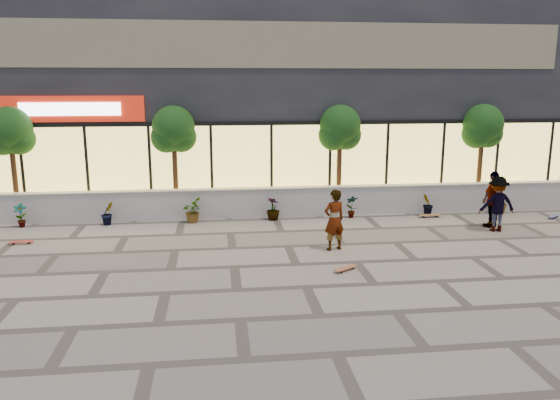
{
  "coord_description": "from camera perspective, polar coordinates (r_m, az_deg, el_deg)",
  "views": [
    {
      "loc": [
        -2.05,
        -11.93,
        4.72
      ],
      "look_at": [
        -0.19,
        3.72,
        1.3
      ],
      "focal_mm": 35.0,
      "sensor_mm": 36.0,
      "label": 1
    }
  ],
  "objects": [
    {
      "name": "tree_midwest",
      "position": [
        19.76,
        -11.06,
        6.99
      ],
      "size": [
        1.6,
        1.5,
        3.92
      ],
      "color": "#4A271A",
      "rests_on": "ground"
    },
    {
      "name": "skater_center",
      "position": [
        15.57,
        5.68,
        -2.08
      ],
      "size": [
        0.74,
        0.6,
        1.77
      ],
      "primitive_type": "imported",
      "rotation": [
        0.0,
        0.0,
        3.46
      ],
      "color": "white",
      "rests_on": "ground"
    },
    {
      "name": "tree_west",
      "position": [
        20.89,
        -26.36,
        6.22
      ],
      "size": [
        1.6,
        1.5,
        3.92
      ],
      "color": "#4A271A",
      "rests_on": "ground"
    },
    {
      "name": "shrub_g",
      "position": [
        21.53,
        22.11,
        -0.23
      ],
      "size": [
        0.77,
        0.84,
        0.81
      ],
      "primitive_type": "imported",
      "rotation": [
        0.0,
        0.0,
        4.92
      ],
      "color": "#113611",
      "rests_on": "ground"
    },
    {
      "name": "skateboard_right_near",
      "position": [
        20.12,
        15.41,
        -1.54
      ],
      "size": [
        0.79,
        0.22,
        0.1
      ],
      "rotation": [
        0.0,
        0.0,
        0.02
      ],
      "color": "olive",
      "rests_on": "ground"
    },
    {
      "name": "skateboard_left",
      "position": [
        17.97,
        -25.44,
        -3.97
      ],
      "size": [
        0.7,
        0.25,
        0.08
      ],
      "rotation": [
        0.0,
        0.0,
        0.11
      ],
      "color": "#AD2520",
      "rests_on": "ground"
    },
    {
      "name": "skater_right_far",
      "position": [
        18.8,
        21.75,
        -0.39
      ],
      "size": [
        1.18,
        0.72,
        1.78
      ],
      "primitive_type": "imported",
      "rotation": [
        0.0,
        0.0,
        3.09
      ],
      "color": "maroon",
      "rests_on": "ground"
    },
    {
      "name": "planter_wall",
      "position": [
        19.49,
        -0.6,
        -0.18
      ],
      "size": [
        22.0,
        0.42,
        1.04
      ],
      "color": "silver",
      "rests_on": "ground"
    },
    {
      "name": "shrub_b",
      "position": [
        19.23,
        -17.56,
        -1.3
      ],
      "size": [
        0.57,
        0.57,
        0.81
      ],
      "primitive_type": "imported",
      "rotation": [
        0.0,
        0.0,
        0.82
      ],
      "color": "#113611",
      "rests_on": "ground"
    },
    {
      "name": "skater_right_near",
      "position": [
        19.25,
        21.4,
        0.06
      ],
      "size": [
        1.18,
        0.93,
        1.87
      ],
      "primitive_type": "imported",
      "rotation": [
        0.0,
        0.0,
        3.64
      ],
      "color": "white",
      "rests_on": "ground"
    },
    {
      "name": "skateboard_center",
      "position": [
        14.1,
        6.87,
        -7.07
      ],
      "size": [
        0.71,
        0.57,
        0.09
      ],
      "rotation": [
        0.0,
        0.0,
        0.6
      ],
      "color": "#965231",
      "rests_on": "ground"
    },
    {
      "name": "tree_east",
      "position": [
        22.12,
        20.41,
        6.99
      ],
      "size": [
        1.6,
        1.5,
        3.92
      ],
      "color": "#4A271A",
      "rests_on": "ground"
    },
    {
      "name": "shrub_f",
      "position": [
        20.33,
        15.18,
        -0.44
      ],
      "size": [
        0.55,
        0.57,
        0.81
      ],
      "primitive_type": "imported",
      "rotation": [
        0.0,
        0.0,
        4.1
      ],
      "color": "#113611",
      "rests_on": "ground"
    },
    {
      "name": "shrub_e",
      "position": [
        19.46,
        7.51,
        -0.67
      ],
      "size": [
        0.46,
        0.35,
        0.81
      ],
      "primitive_type": "imported",
      "rotation": [
        0.0,
        0.0,
        3.28
      ],
      "color": "#113611",
      "rests_on": "ground"
    },
    {
      "name": "tree_mideast",
      "position": [
        20.22,
        6.28,
        7.25
      ],
      "size": [
        1.6,
        1.5,
        3.92
      ],
      "color": "#4A271A",
      "rests_on": "ground"
    },
    {
      "name": "retail_building",
      "position": [
        24.5,
        -2.04,
        11.13
      ],
      "size": [
        24.0,
        9.17,
        8.5
      ],
      "color": "black",
      "rests_on": "ground"
    },
    {
      "name": "shrub_a",
      "position": [
        19.95,
        -25.48,
        -1.46
      ],
      "size": [
        0.43,
        0.29,
        0.81
      ],
      "primitive_type": "imported",
      "color": "#113611",
      "rests_on": "ground"
    },
    {
      "name": "skateboard_right_far",
      "position": [
        21.61,
        26.68,
        -1.5
      ],
      "size": [
        0.67,
        0.56,
        0.08
      ],
      "rotation": [
        0.0,
        0.0,
        0.64
      ],
      "color": "#454880",
      "rests_on": "ground"
    },
    {
      "name": "ground",
      "position": [
        12.99,
        2.79,
        -9.07
      ],
      "size": [
        80.0,
        80.0,
        0.0
      ],
      "primitive_type": "plane",
      "color": "gray",
      "rests_on": "ground"
    },
    {
      "name": "shrub_c",
      "position": [
        18.89,
        -9.19,
        -1.11
      ],
      "size": [
        0.68,
        0.77,
        0.81
      ],
      "primitive_type": "imported",
      "rotation": [
        0.0,
        0.0,
        1.64
      ],
      "color": "#113611",
      "rests_on": "ground"
    },
    {
      "name": "shrub_d",
      "position": [
        18.98,
        -0.72,
        -0.9
      ],
      "size": [
        0.64,
        0.64,
        0.81
      ],
      "primitive_type": "imported",
      "rotation": [
        0.0,
        0.0,
        2.46
      ],
      "color": "#113611",
      "rests_on": "ground"
    }
  ]
}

